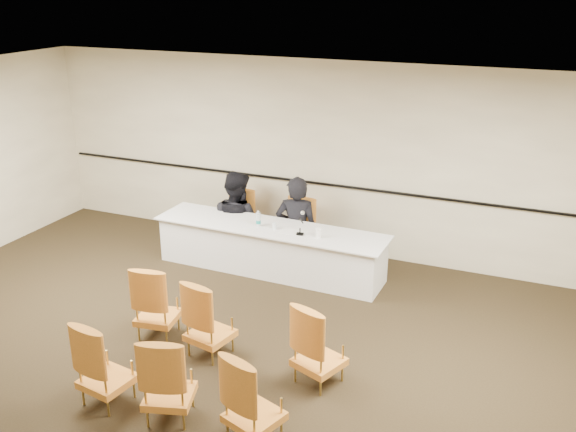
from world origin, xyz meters
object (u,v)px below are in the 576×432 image
(panel_table, at_px, (270,249))
(aud_chair_back_mid, at_px, (168,376))
(panelist_main, at_px, (297,233))
(coffee_cup, at_px, (318,233))
(panelist_second_chair, at_px, (237,221))
(aud_chair_front_left, at_px, (157,300))
(aud_chair_back_right, at_px, (254,397))
(drinking_glass, at_px, (275,226))
(panelist_second, at_px, (237,226))
(water_bottle, at_px, (258,219))
(aud_chair_back_left, at_px, (105,362))
(aud_chair_front_mid, at_px, (210,318))
(microphone, at_px, (300,225))
(panelist_main_chair, at_px, (297,231))
(aud_chair_front_right, at_px, (319,343))

(panel_table, distance_m, aud_chair_back_mid, 3.54)
(panelist_main, height_order, coffee_cup, panelist_main)
(panelist_second_chair, relative_size, aud_chair_back_mid, 1.00)
(panelist_second_chair, distance_m, aud_chair_front_left, 2.80)
(aud_chair_front_left, height_order, aud_chair_back_right, same)
(drinking_glass, bearing_deg, panelist_second, 146.94)
(aud_chair_back_mid, bearing_deg, panelist_second_chair, 91.12)
(panelist_second, height_order, aud_chair_back_right, panelist_second)
(panelist_second, relative_size, water_bottle, 7.64)
(panelist_main, bearing_deg, aud_chair_back_left, 72.72)
(water_bottle, xyz_separation_m, drinking_glass, (0.27, -0.01, -0.07))
(panelist_second, bearing_deg, aud_chair_front_mid, 125.10)
(drinking_glass, relative_size, aud_chair_back_left, 0.11)
(aud_chair_front_mid, bearing_deg, microphone, 95.97)
(panelist_second, distance_m, aud_chair_back_mid, 4.27)
(panelist_main_chair, relative_size, aud_chair_back_mid, 1.00)
(panelist_main_chair, relative_size, water_bottle, 4.00)
(panelist_second, xyz_separation_m, microphone, (1.36, -0.67, 0.47))
(aud_chair_front_left, bearing_deg, panelist_main, 66.83)
(panelist_second_chair, xyz_separation_m, coffee_cup, (1.64, -0.66, 0.29))
(coffee_cup, xyz_separation_m, aud_chair_front_right, (0.86, -2.25, -0.29))
(aud_chair_back_right, bearing_deg, aud_chair_front_left, 165.57)
(panelist_second, xyz_separation_m, water_bottle, (0.68, -0.60, 0.43))
(water_bottle, bearing_deg, aud_chair_back_right, -65.17)
(panelist_second, bearing_deg, panelist_second_chair, -0.00)
(drinking_glass, distance_m, aud_chair_back_right, 3.66)
(panelist_second_chair, bearing_deg, microphone, -25.04)
(aud_chair_front_right, bearing_deg, panelist_second_chair, 151.01)
(panel_table, bearing_deg, water_bottle, -161.80)
(panelist_main_chair, xyz_separation_m, panelist_second_chair, (-1.05, 0.02, 0.00))
(microphone, bearing_deg, panelist_main_chair, 106.60)
(drinking_glass, bearing_deg, aud_chair_front_left, -105.21)
(water_bottle, bearing_deg, aud_chair_front_right, -51.84)
(aud_chair_front_left, bearing_deg, panelist_second_chair, 88.27)
(panelist_second, xyz_separation_m, aud_chair_front_left, (0.36, -2.77, 0.08))
(panelist_second, xyz_separation_m, drinking_glass, (0.94, -0.61, 0.36))
(water_bottle, distance_m, aud_chair_back_right, 3.78)
(panelist_second, bearing_deg, panelist_main_chair, -167.78)
(aud_chair_front_right, relative_size, aud_chair_back_left, 1.00)
(microphone, bearing_deg, panel_table, 157.77)
(panel_table, distance_m, panelist_main_chair, 0.58)
(water_bottle, xyz_separation_m, aud_chair_back_mid, (0.67, -3.45, -0.35))
(panelist_second, height_order, drinking_glass, panelist_second)
(coffee_cup, bearing_deg, microphone, -178.04)
(panelist_main_chair, distance_m, panelist_second, 1.05)
(water_bottle, xyz_separation_m, aud_chair_front_right, (1.82, -2.31, -0.35))
(aud_chair_back_mid, distance_m, aud_chair_back_right, 0.91)
(water_bottle, bearing_deg, microphone, -5.98)
(microphone, distance_m, aud_chair_front_right, 2.54)
(aud_chair_back_left, bearing_deg, drinking_glass, 93.37)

